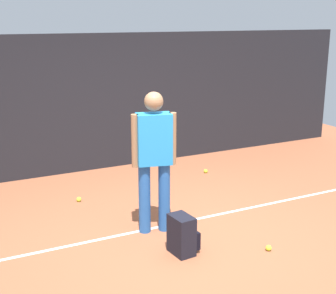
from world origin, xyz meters
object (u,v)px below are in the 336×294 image
object	(u,v)px
backpack	(183,235)
tennis_ball_by_fence	(269,248)
tennis_player	(154,154)
tennis_ball_near_player	(206,171)
tennis_ball_mid_court	(79,199)

from	to	relation	value
backpack	tennis_ball_by_fence	distance (m)	0.98
tennis_player	tennis_ball_near_player	size ratio (longest dim) A/B	25.76
tennis_player	tennis_ball_mid_court	xyz separation A→B (m)	(-0.55, 1.34, -0.93)
tennis_player	tennis_ball_near_player	xyz separation A→B (m)	(1.71, 1.64, -0.93)
tennis_ball_near_player	tennis_ball_mid_court	distance (m)	2.28
tennis_player	tennis_ball_near_player	bearing A→B (deg)	57.46
tennis_ball_near_player	tennis_ball_by_fence	size ratio (longest dim) A/B	1.00
tennis_ball_near_player	tennis_ball_mid_court	bearing A→B (deg)	-172.36
tennis_player	backpack	world-z (taller)	tennis_player
backpack	tennis_ball_near_player	bearing A→B (deg)	-41.28
tennis_ball_mid_court	tennis_ball_by_fence	bearing A→B (deg)	-58.47
backpack	tennis_ball_by_fence	bearing A→B (deg)	-118.84
tennis_player	tennis_ball_mid_court	bearing A→B (deg)	126.13
tennis_ball_near_player	tennis_ball_mid_court	world-z (taller)	same
tennis_ball_near_player	backpack	bearing A→B (deg)	-126.10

